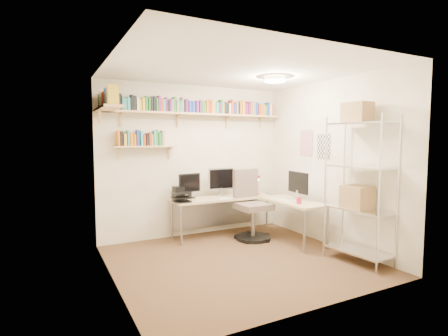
% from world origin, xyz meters
% --- Properties ---
extents(ground, '(3.20, 3.20, 0.00)m').
position_xyz_m(ground, '(0.00, 0.00, 0.00)').
color(ground, '#482C1E').
rests_on(ground, ground).
extents(room_shell, '(3.24, 3.04, 2.52)m').
position_xyz_m(room_shell, '(0.00, 0.00, 1.55)').
color(room_shell, beige).
rests_on(room_shell, ground).
extents(wall_shelves, '(3.12, 1.09, 0.80)m').
position_xyz_m(wall_shelves, '(-0.41, 1.30, 2.03)').
color(wall_shelves, '#DBBF7B').
rests_on(wall_shelves, ground).
extents(corner_desk, '(2.00, 1.66, 1.13)m').
position_xyz_m(corner_desk, '(0.47, 0.97, 0.64)').
color(corner_desk, beige).
rests_on(corner_desk, ground).
extents(office_chair, '(0.59, 0.60, 1.12)m').
position_xyz_m(office_chair, '(0.70, 0.81, 0.47)').
color(office_chair, black).
rests_on(office_chair, ground).
extents(wire_rack, '(0.48, 0.86, 2.09)m').
position_xyz_m(wire_rack, '(1.36, -0.74, 1.20)').
color(wire_rack, silver).
rests_on(wire_rack, ground).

